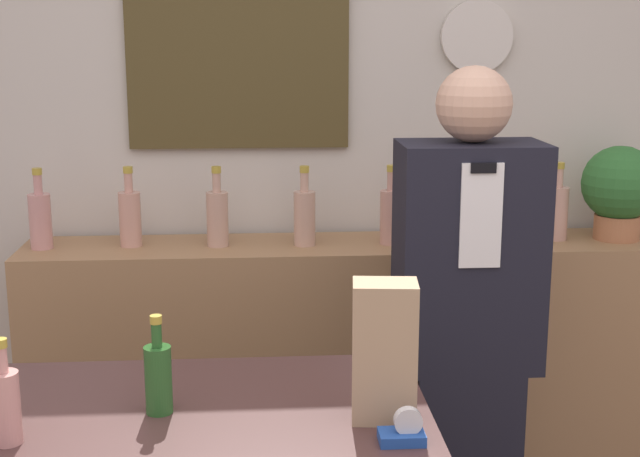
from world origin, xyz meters
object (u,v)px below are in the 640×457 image
object	(u,v)px
shopkeeper	(465,346)
potted_plant	(619,188)
tape_dispenser	(404,432)
paper_bag	(384,351)

from	to	relation	value
shopkeeper	potted_plant	bearing A→B (deg)	40.84
potted_plant	tape_dispenser	xyz separation A→B (m)	(-1.02, -1.46, -0.22)
shopkeeper	paper_bag	world-z (taller)	shopkeeper
shopkeeper	potted_plant	distance (m)	0.98
paper_bag	shopkeeper	bearing A→B (deg)	64.84
paper_bag	tape_dispenser	bearing A→B (deg)	-78.09
potted_plant	paper_bag	world-z (taller)	potted_plant
potted_plant	paper_bag	size ratio (longest dim) A/B	1.15
potted_plant	tape_dispenser	size ratio (longest dim) A/B	3.77
shopkeeper	potted_plant	xyz separation A→B (m)	(0.69, 0.59, 0.36)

